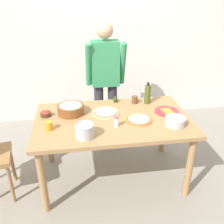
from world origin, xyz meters
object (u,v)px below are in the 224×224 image
at_px(person_cook, 105,78).
at_px(pizza_cooked_on_tray, 139,120).
at_px(avocado, 115,99).
at_px(steel_pot, 85,131).
at_px(popcorn_bowl, 71,108).
at_px(plate_with_slice, 167,111).
at_px(mixing_bowl_steel, 175,121).
at_px(cup_orange, 49,126).
at_px(olive_oil_bottle, 148,94).
at_px(cup_small_brown, 135,100).
at_px(small_sauce_bowl, 46,114).
at_px(dining_table, 113,126).
at_px(salt_shaker, 117,122).
at_px(pizza_raw_on_board, 106,112).

height_order(person_cook, pizza_cooked_on_tray, person_cook).
distance_m(person_cook, avocado, 0.39).
bearing_deg(steel_pot, popcorn_bowl, 103.88).
bearing_deg(popcorn_bowl, plate_with_slice, -6.45).
relative_size(mixing_bowl_steel, cup_orange, 2.35).
height_order(olive_oil_bottle, cup_orange, olive_oil_bottle).
distance_m(cup_small_brown, avocado, 0.23).
relative_size(olive_oil_bottle, avocado, 3.66).
distance_m(cup_orange, cup_small_brown, 1.05).
relative_size(pizza_cooked_on_tray, cup_orange, 3.13).
bearing_deg(olive_oil_bottle, small_sauce_bowl, -171.88).
distance_m(dining_table, cup_small_brown, 0.48).
xyz_separation_m(pizza_cooked_on_tray, plate_with_slice, (0.34, 0.14, -0.00)).
xyz_separation_m(salt_shaker, avocado, (0.08, 0.56, -0.02)).
xyz_separation_m(cup_orange, avocado, (0.72, 0.53, -0.01)).
distance_m(popcorn_bowl, olive_oil_bottle, 0.89).
xyz_separation_m(pizza_raw_on_board, avocado, (0.15, 0.27, 0.03)).
distance_m(person_cook, cup_small_brown, 0.53).
distance_m(salt_shaker, avocado, 0.57).
height_order(person_cook, mixing_bowl_steel, person_cook).
distance_m(steel_pot, cup_small_brown, 0.90).
relative_size(dining_table, mixing_bowl_steel, 8.00).
height_order(mixing_bowl_steel, cup_orange, cup_orange).
bearing_deg(dining_table, mixing_bowl_steel, -20.61).
relative_size(mixing_bowl_steel, salt_shaker, 1.89).
xyz_separation_m(plate_with_slice, avocado, (-0.51, 0.34, 0.03)).
bearing_deg(mixing_bowl_steel, olive_oil_bottle, 104.06).
distance_m(dining_table, steel_pot, 0.46).
xyz_separation_m(dining_table, salt_shaker, (0.01, -0.16, 0.14)).
relative_size(dining_table, cup_orange, 18.82).
xyz_separation_m(person_cook, cup_small_brown, (0.29, -0.42, -0.14)).
bearing_deg(plate_with_slice, avocado, 146.58).
xyz_separation_m(plate_with_slice, steel_pot, (-0.91, -0.37, 0.06)).
bearing_deg(dining_table, cup_orange, -168.20).
xyz_separation_m(person_cook, cup_orange, (-0.65, -0.89, -0.14)).
height_order(olive_oil_bottle, avocado, olive_oil_bottle).
bearing_deg(pizza_raw_on_board, mixing_bowl_steel, -28.59).
bearing_deg(small_sauce_bowl, mixing_bowl_steel, -16.47).
relative_size(popcorn_bowl, salt_shaker, 2.64).
bearing_deg(person_cook, plate_with_slice, -50.16).
bearing_deg(cup_orange, steel_pot, -29.04).
relative_size(person_cook, pizza_cooked_on_tray, 6.09).
xyz_separation_m(dining_table, mixing_bowl_steel, (0.59, -0.22, 0.13)).
bearing_deg(cup_small_brown, pizza_raw_on_board, -150.32).
distance_m(pizza_raw_on_board, avocado, 0.31).
height_order(popcorn_bowl, salt_shaker, popcorn_bowl).
distance_m(dining_table, salt_shaker, 0.22).
height_order(dining_table, pizza_cooked_on_tray, pizza_cooked_on_tray).
bearing_deg(small_sauce_bowl, steel_pot, -50.77).
xyz_separation_m(pizza_cooked_on_tray, popcorn_bowl, (-0.68, 0.26, 0.05)).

